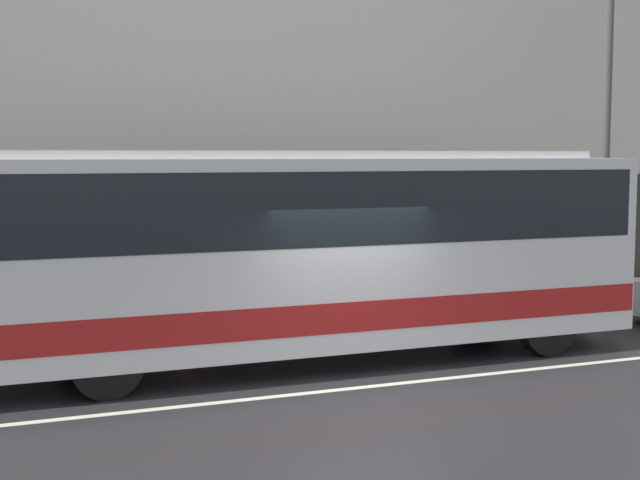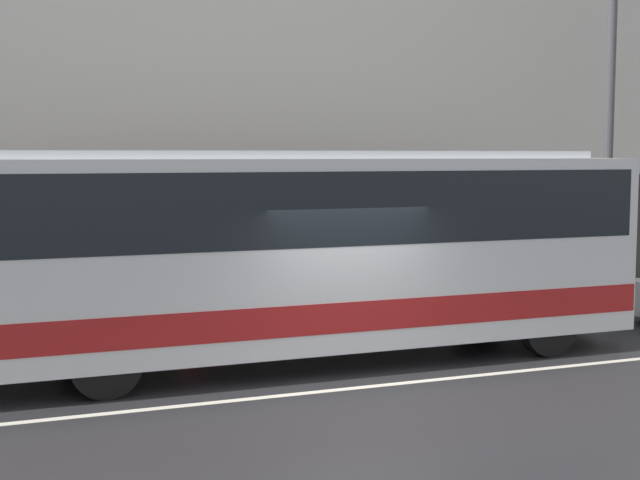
{
  "view_description": "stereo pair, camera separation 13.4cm",
  "coord_description": "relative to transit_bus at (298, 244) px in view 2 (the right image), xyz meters",
  "views": [
    {
      "loc": [
        -5.16,
        -11.2,
        3.28
      ],
      "look_at": [
        0.03,
        1.85,
        1.92
      ],
      "focal_mm": 50.0,
      "sensor_mm": 36.0,
      "label": 1
    },
    {
      "loc": [
        -5.04,
        -11.25,
        3.28
      ],
      "look_at": [
        0.03,
        1.85,
        1.92
      ],
      "focal_mm": 50.0,
      "sensor_mm": 36.0,
      "label": 2
    }
  ],
  "objects": [
    {
      "name": "sidewalk",
      "position": [
        0.34,
        3.36,
        -1.81
      ],
      "size": [
        60.0,
        2.42,
        0.13
      ],
      "color": "gray",
      "rests_on": "ground_plane"
    },
    {
      "name": "utility_pole_near",
      "position": [
        8.04,
        2.61,
        2.46
      ],
      "size": [
        0.2,
        0.2,
        8.4
      ],
      "color": "#4C4C4F",
      "rests_on": "sidewalk"
    },
    {
      "name": "pedestrian_waiting",
      "position": [
        -0.81,
        3.84,
        -0.91
      ],
      "size": [
        0.36,
        0.36,
        1.77
      ],
      "color": "maroon",
      "rests_on": "sidewalk"
    },
    {
      "name": "ground_plane",
      "position": [
        0.34,
        -1.85,
        -1.88
      ],
      "size": [
        60.0,
        60.0,
        0.0
      ],
      "primitive_type": "plane",
      "color": "#262628"
    },
    {
      "name": "transit_bus",
      "position": [
        0.0,
        0.0,
        0.0
      ],
      "size": [
        11.1,
        2.55,
        3.33
      ],
      "color": "white",
      "rests_on": "ground_plane"
    },
    {
      "name": "lane_stripe",
      "position": [
        0.34,
        -1.85,
        -1.87
      ],
      "size": [
        54.0,
        0.14,
        0.01
      ],
      "color": "beige",
      "rests_on": "ground_plane"
    },
    {
      "name": "building_facade",
      "position": [
        0.34,
        4.71,
        3.6
      ],
      "size": [
        60.0,
        0.35,
        11.37
      ],
      "color": "silver",
      "rests_on": "ground_plane"
    }
  ]
}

